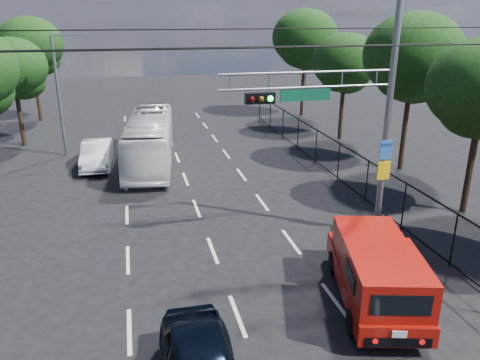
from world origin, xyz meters
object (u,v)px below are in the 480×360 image
object	(u,v)px
white_van	(97,154)
signal_mast	(359,100)
white_bus	(150,139)
red_pickup	(375,270)

from	to	relation	value
white_van	signal_mast	bearing A→B (deg)	-47.35
white_bus	signal_mast	bearing A→B (deg)	-52.48
signal_mast	white_bus	distance (m)	13.77
signal_mast	red_pickup	bearing A→B (deg)	-106.13
signal_mast	white_van	size ratio (longest dim) A/B	2.17
red_pickup	white_bus	bearing A→B (deg)	109.86
white_van	red_pickup	bearing A→B (deg)	-59.47
signal_mast	white_van	xyz separation A→B (m)	(-9.81, 11.27, -4.52)
signal_mast	red_pickup	distance (m)	6.09
red_pickup	white_bus	xyz separation A→B (m)	(-5.62, 15.57, 0.32)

